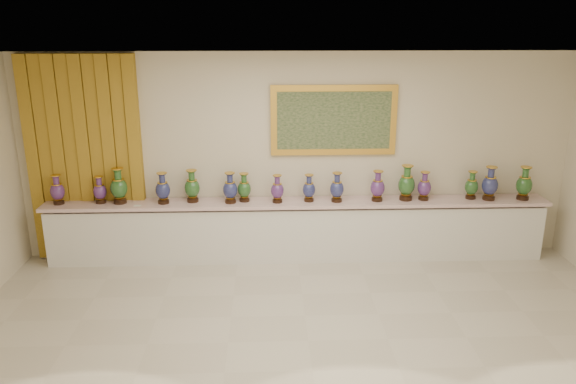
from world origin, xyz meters
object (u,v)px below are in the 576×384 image
(counter, at_px, (297,231))
(vase_0, at_px, (57,191))
(vase_2, at_px, (119,188))
(vase_1, at_px, (100,191))

(counter, height_order, vase_0, vase_0)
(vase_0, relative_size, vase_2, 0.83)
(counter, distance_m, vase_2, 2.64)
(vase_2, bearing_deg, vase_1, 176.84)
(vase_1, xyz_separation_m, vase_2, (0.28, -0.02, 0.06))
(counter, distance_m, vase_1, 2.89)
(counter, height_order, vase_2, vase_2)
(counter, relative_size, vase_2, 14.07)
(vase_0, distance_m, vase_1, 0.59)
(counter, bearing_deg, vase_0, -179.78)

